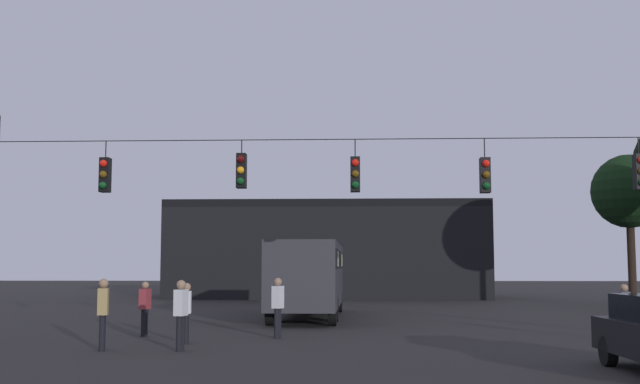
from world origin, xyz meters
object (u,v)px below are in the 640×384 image
Objects in this scene: pedestrian_crossing_right at (187,309)px; pedestrian_near_bus at (278,304)px; city_bus at (309,272)px; tree_behind_building at (629,192)px; pedestrian_crossing_center at (103,310)px; pedestrian_trailing at (181,311)px; pedestrian_far_side at (145,305)px; pedestrian_crossing_left at (625,309)px.

pedestrian_near_bus is (2.33, 1.64, 0.07)m from pedestrian_crossing_right.
pedestrian_near_bus is (-0.40, -9.03, -0.87)m from city_bus.
pedestrian_near_bus is 0.22× the size of tree_behind_building.
pedestrian_crossing_center reaches higher than pedestrian_near_bus.
pedestrian_crossing_center is at bearing -178.55° from pedestrian_trailing.
city_bus is at bearing 62.69° from pedestrian_far_side.
pedestrian_near_bus is 4.06m from pedestrian_trailing.
city_bus reaches higher than pedestrian_trailing.
city_bus is at bearing 87.45° from pedestrian_near_bus.
tree_behind_building is (19.11, 22.68, 5.07)m from pedestrian_trailing.
pedestrian_trailing reaches higher than pedestrian_crossing_right.
pedestrian_crossing_right is (1.68, 1.89, -0.10)m from pedestrian_crossing_center.
pedestrian_crossing_right is 2.69m from pedestrian_far_side.
pedestrian_crossing_right is at bearing 48.39° from pedestrian_crossing_center.
pedestrian_crossing_center is (-13.78, -2.96, 0.12)m from pedestrian_crossing_left.
pedestrian_crossing_right is at bearing 97.88° from pedestrian_trailing.
pedestrian_far_side is at bearing 129.44° from pedestrian_crossing_right.
pedestrian_crossing_left is 21.69m from tree_behind_building.
pedestrian_trailing is at bearing -130.11° from tree_behind_building.
pedestrian_crossing_right is 28.91m from tree_behind_building.
pedestrian_crossing_right is 2.85m from pedestrian_near_bus.
pedestrian_trailing is (-2.47, -12.51, -0.88)m from city_bus.
pedestrian_crossing_left is at bearing 5.05° from pedestrian_crossing_right.
pedestrian_near_bus is at bearing 35.22° from pedestrian_crossing_right.
pedestrian_crossing_left is (9.36, -9.60, -0.97)m from city_bus.
pedestrian_crossing_right is at bearing -104.35° from city_bus.
pedestrian_trailing is (-11.84, -2.91, 0.10)m from pedestrian_crossing_left.
city_bus is 13.45m from pedestrian_crossing_left.
pedestrian_crossing_center is 3.97m from pedestrian_far_side.
pedestrian_near_bus is at bearing 59.28° from pedestrian_trailing.
pedestrian_trailing is 4.38m from pedestrian_far_side.
pedestrian_crossing_center is 1.02× the size of pedestrian_near_bus.
city_bus is 11.05m from pedestrian_crossing_right.
pedestrian_near_bus is at bearing -92.55° from city_bus.
pedestrian_crossing_center is 31.39m from tree_behind_building.
city_bus is 19.95m from tree_behind_building.
pedestrian_crossing_right is 0.94× the size of pedestrian_trailing.
pedestrian_crossing_left is at bearing -3.36° from pedestrian_near_bus.
pedestrian_near_bus is (-9.77, 0.57, 0.10)m from pedestrian_crossing_left.
pedestrian_trailing is 30.09m from tree_behind_building.
tree_behind_building is (19.36, 20.84, 5.15)m from pedestrian_crossing_right.
pedestrian_crossing_center reaches higher than pedestrian_trailing.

